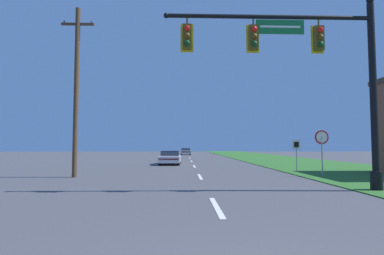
% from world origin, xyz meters
% --- Properties ---
extents(grass_verge_right, '(10.00, 110.00, 0.04)m').
position_xyz_m(grass_verge_right, '(10.50, 30.00, 0.02)').
color(grass_verge_right, '#2D6626').
rests_on(grass_verge_right, ground).
extents(road_center_line, '(0.16, 34.80, 0.01)m').
position_xyz_m(road_center_line, '(0.00, 22.00, 0.01)').
color(road_center_line, silver).
rests_on(road_center_line, ground).
extents(signal_mast, '(8.31, 0.47, 7.52)m').
position_xyz_m(signal_mast, '(4.19, 8.78, 4.65)').
color(signal_mast, black).
rests_on(signal_mast, grass_verge_right).
extents(car_ahead, '(1.91, 4.46, 1.19)m').
position_xyz_m(car_ahead, '(-2.08, 24.85, 0.60)').
color(car_ahead, black).
rests_on(car_ahead, ground).
extents(far_car, '(1.82, 4.29, 1.19)m').
position_xyz_m(far_car, '(-0.42, 52.36, 0.60)').
color(far_car, black).
rests_on(far_car, ground).
extents(stop_sign, '(0.76, 0.07, 2.50)m').
position_xyz_m(stop_sign, '(6.67, 13.75, 1.86)').
color(stop_sign, gray).
rests_on(stop_sign, grass_verge_right).
extents(route_sign_post, '(0.55, 0.06, 2.03)m').
position_xyz_m(route_sign_post, '(6.26, 16.37, 1.53)').
color(route_sign_post, gray).
rests_on(route_sign_post, grass_verge_right).
extents(utility_pole_near, '(1.80, 0.26, 9.33)m').
position_xyz_m(utility_pole_near, '(-6.77, 13.98, 4.82)').
color(utility_pole_near, '#4C3823').
rests_on(utility_pole_near, ground).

